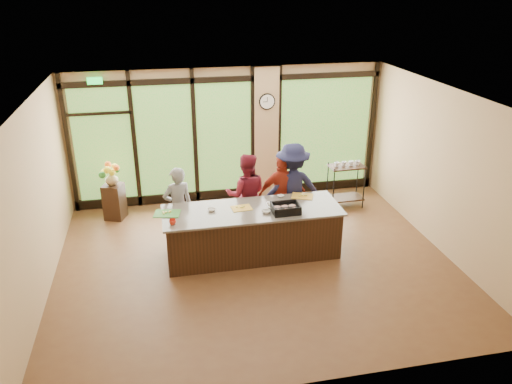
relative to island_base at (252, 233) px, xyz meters
name	(u,v)px	position (x,y,z in m)	size (l,w,h in m)	color
floor	(256,262)	(0.00, -0.30, -0.44)	(7.00, 7.00, 0.00)	brown
ceiling	(255,98)	(0.00, -0.30, 2.56)	(7.00, 7.00, 0.00)	silver
back_wall	(228,135)	(0.00, 2.70, 1.06)	(7.00, 7.00, 0.00)	tan
left_wall	(36,203)	(-3.50, -0.30, 1.06)	(6.00, 6.00, 0.00)	tan
right_wall	(443,171)	(3.50, -0.30, 1.06)	(6.00, 6.00, 0.00)	tan
window_wall	(236,140)	(0.16, 2.65, 0.95)	(6.90, 0.12, 3.00)	tan
island_base	(252,233)	(0.00, 0.00, 0.00)	(3.10, 1.00, 0.88)	black
countertop	(252,210)	(0.00, 0.00, 0.46)	(3.20, 1.10, 0.04)	slate
wall_clock	(267,102)	(0.85, 2.57, 1.81)	(0.36, 0.04, 0.36)	black
cook_left	(178,206)	(-1.28, 0.69, 0.34)	(0.57, 0.37, 1.56)	slate
cook_midleft	(246,195)	(0.05, 0.85, 0.40)	(0.82, 0.64, 1.68)	maroon
cook_midright	(282,194)	(0.76, 0.78, 0.37)	(0.95, 0.40, 1.62)	maroon
cook_right	(292,188)	(0.97, 0.81, 0.47)	(1.18, 0.68, 1.83)	#191A38
roasting_pan	(286,210)	(0.55, -0.24, 0.52)	(0.48, 0.38, 0.09)	black
mixing_bowl	(275,206)	(0.42, -0.03, 0.52)	(0.31, 0.31, 0.07)	silver
cutting_board_left	(167,214)	(-1.50, 0.12, 0.49)	(0.45, 0.33, 0.01)	#3B802E
cutting_board_center	(242,208)	(-0.18, 0.08, 0.49)	(0.36, 0.27, 0.01)	gold
cutting_board_right	(302,196)	(1.05, 0.37, 0.49)	(0.40, 0.30, 0.01)	gold
prep_bowl_near	(212,210)	(-0.72, 0.08, 0.50)	(0.14, 0.14, 0.04)	silver
prep_bowl_mid	(266,212)	(0.22, -0.19, 0.50)	(0.15, 0.15, 0.05)	silver
prep_bowl_far	(280,196)	(0.64, 0.44, 0.50)	(0.12, 0.12, 0.03)	silver
red_ramekin	(173,222)	(-1.42, -0.31, 0.53)	(0.12, 0.12, 0.09)	red
flower_stand	(114,201)	(-2.56, 2.09, -0.06)	(0.38, 0.38, 0.77)	black
flower_vase	(112,178)	(-2.56, 2.09, 0.47)	(0.27, 0.27, 0.28)	#987C53
bar_cart	(346,179)	(2.45, 1.68, 0.20)	(0.79, 0.46, 1.06)	black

